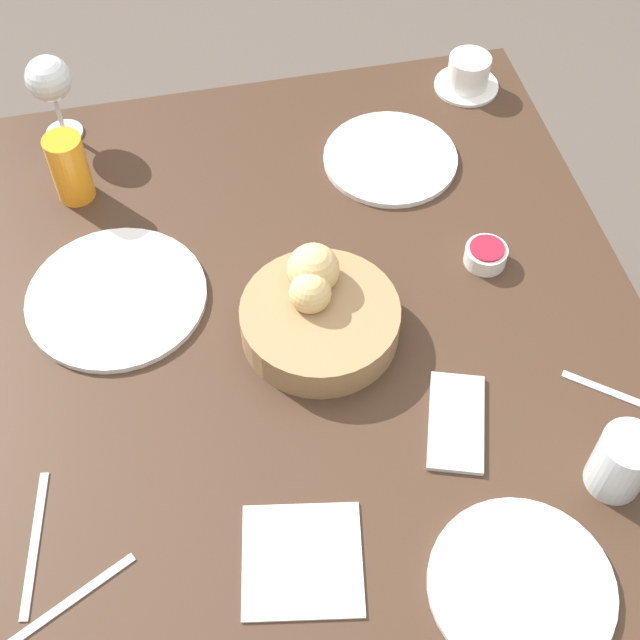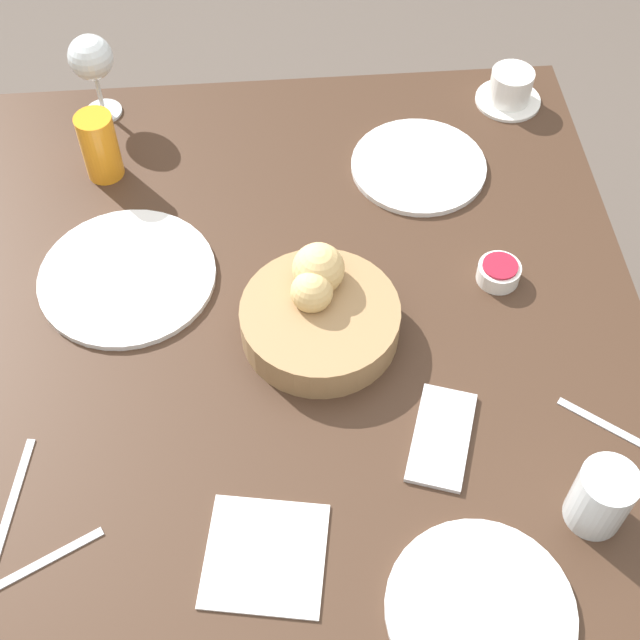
{
  "view_description": "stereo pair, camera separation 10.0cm",
  "coord_description": "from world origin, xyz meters",
  "px_view_note": "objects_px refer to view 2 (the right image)",
  "views": [
    {
      "loc": [
        -0.7,
        0.12,
        1.76
      ],
      "look_at": [
        0.04,
        -0.04,
        0.74
      ],
      "focal_mm": 50.0,
      "sensor_mm": 36.0,
      "label": 1
    },
    {
      "loc": [
        -0.72,
        0.02,
        1.76
      ],
      "look_at": [
        0.04,
        -0.04,
        0.74
      ],
      "focal_mm": 50.0,
      "sensor_mm": 36.0,
      "label": 2
    }
  ],
  "objects_px": {
    "spoon_coffee": "(608,426)",
    "cell_phone": "(442,437)",
    "jam_bowl_berry": "(499,272)",
    "wine_glass": "(91,60)",
    "water_tumbler": "(601,497)",
    "coffee_cup": "(510,89)",
    "plate_near_right": "(419,166)",
    "napkin": "(265,555)",
    "plate_near_left": "(480,610)",
    "juice_glass": "(100,146)",
    "knife_silver": "(11,506)",
    "plate_far_center": "(127,276)",
    "fork_silver": "(29,570)",
    "bread_basket": "(319,313)"
  },
  "relations": [
    {
      "from": "water_tumbler",
      "to": "coffee_cup",
      "type": "relative_size",
      "value": 0.85
    },
    {
      "from": "bread_basket",
      "to": "wine_glass",
      "type": "xyz_separation_m",
      "value": [
        0.5,
        0.34,
        0.08
      ]
    },
    {
      "from": "spoon_coffee",
      "to": "napkin",
      "type": "distance_m",
      "value": 0.49
    },
    {
      "from": "plate_near_right",
      "to": "napkin",
      "type": "height_order",
      "value": "plate_near_right"
    },
    {
      "from": "plate_far_center",
      "to": "spoon_coffee",
      "type": "distance_m",
      "value": 0.73
    },
    {
      "from": "plate_far_center",
      "to": "napkin",
      "type": "height_order",
      "value": "plate_far_center"
    },
    {
      "from": "plate_near_right",
      "to": "juice_glass",
      "type": "bearing_deg",
      "value": 86.57
    },
    {
      "from": "plate_far_center",
      "to": "water_tumbler",
      "type": "bearing_deg",
      "value": -125.82
    },
    {
      "from": "coffee_cup",
      "to": "fork_silver",
      "type": "height_order",
      "value": "coffee_cup"
    },
    {
      "from": "plate_near_right",
      "to": "juice_glass",
      "type": "relative_size",
      "value": 1.91
    },
    {
      "from": "coffee_cup",
      "to": "plate_near_right",
      "type": "bearing_deg",
      "value": 130.25
    },
    {
      "from": "plate_near_left",
      "to": "plate_far_center",
      "type": "relative_size",
      "value": 0.84
    },
    {
      "from": "plate_far_center",
      "to": "bread_basket",
      "type": "bearing_deg",
      "value": -112.35
    },
    {
      "from": "juice_glass",
      "to": "wine_glass",
      "type": "height_order",
      "value": "wine_glass"
    },
    {
      "from": "fork_silver",
      "to": "napkin",
      "type": "bearing_deg",
      "value": -91.1
    },
    {
      "from": "plate_near_right",
      "to": "wine_glass",
      "type": "relative_size",
      "value": 1.45
    },
    {
      "from": "napkin",
      "to": "coffee_cup",
      "type": "bearing_deg",
      "value": -30.08
    },
    {
      "from": "plate_near_right",
      "to": "plate_near_left",
      "type": "bearing_deg",
      "value": 177.17
    },
    {
      "from": "knife_silver",
      "to": "napkin",
      "type": "xyz_separation_m",
      "value": [
        -0.09,
        -0.32,
        0.0
      ]
    },
    {
      "from": "bread_basket",
      "to": "spoon_coffee",
      "type": "xyz_separation_m",
      "value": [
        -0.2,
        -0.37,
        -0.04
      ]
    },
    {
      "from": "plate_near_right",
      "to": "jam_bowl_berry",
      "type": "relative_size",
      "value": 3.48
    },
    {
      "from": "spoon_coffee",
      "to": "cell_phone",
      "type": "height_order",
      "value": "cell_phone"
    },
    {
      "from": "coffee_cup",
      "to": "knife_silver",
      "type": "relative_size",
      "value": 0.61
    },
    {
      "from": "plate_near_left",
      "to": "juice_glass",
      "type": "height_order",
      "value": "juice_glass"
    },
    {
      "from": "plate_near_left",
      "to": "spoon_coffee",
      "type": "height_order",
      "value": "plate_near_left"
    },
    {
      "from": "coffee_cup",
      "to": "napkin",
      "type": "relative_size",
      "value": 0.68
    },
    {
      "from": "plate_near_left",
      "to": "water_tumbler",
      "type": "xyz_separation_m",
      "value": [
        0.11,
        -0.16,
        0.04
      ]
    },
    {
      "from": "fork_silver",
      "to": "coffee_cup",
      "type": "bearing_deg",
      "value": -43.18
    },
    {
      "from": "wine_glass",
      "to": "knife_silver",
      "type": "distance_m",
      "value": 0.76
    },
    {
      "from": "coffee_cup",
      "to": "knife_silver",
      "type": "bearing_deg",
      "value": 132.42
    },
    {
      "from": "cell_phone",
      "to": "napkin",
      "type": "bearing_deg",
      "value": 120.89
    },
    {
      "from": "juice_glass",
      "to": "napkin",
      "type": "relative_size",
      "value": 0.7
    },
    {
      "from": "plate_far_center",
      "to": "wine_glass",
      "type": "xyz_separation_m",
      "value": [
        0.39,
        0.06,
        0.11
      ]
    },
    {
      "from": "plate_near_right",
      "to": "spoon_coffee",
      "type": "xyz_separation_m",
      "value": [
        -0.51,
        -0.18,
        -0.0
      ]
    },
    {
      "from": "knife_silver",
      "to": "spoon_coffee",
      "type": "xyz_separation_m",
      "value": [
        0.05,
        -0.79,
        0.0
      ]
    },
    {
      "from": "plate_far_center",
      "to": "coffee_cup",
      "type": "xyz_separation_m",
      "value": [
        0.36,
        -0.66,
        0.02
      ]
    },
    {
      "from": "water_tumbler",
      "to": "jam_bowl_berry",
      "type": "relative_size",
      "value": 1.52
    },
    {
      "from": "plate_near_left",
      "to": "coffee_cup",
      "type": "relative_size",
      "value": 1.95
    },
    {
      "from": "plate_near_left",
      "to": "wine_glass",
      "type": "xyz_separation_m",
      "value": [
        0.93,
        0.5,
        0.11
      ]
    },
    {
      "from": "coffee_cup",
      "to": "cell_phone",
      "type": "distance_m",
      "value": 0.71
    },
    {
      "from": "wine_glass",
      "to": "coffee_cup",
      "type": "distance_m",
      "value": 0.73
    },
    {
      "from": "water_tumbler",
      "to": "knife_silver",
      "type": "xyz_separation_m",
      "value": [
        0.07,
        0.73,
        -0.05
      ]
    },
    {
      "from": "water_tumbler",
      "to": "fork_silver",
      "type": "relative_size",
      "value": 0.56
    },
    {
      "from": "bread_basket",
      "to": "napkin",
      "type": "relative_size",
      "value": 1.34
    },
    {
      "from": "jam_bowl_berry",
      "to": "wine_glass",
      "type": "bearing_deg",
      "value": 55.13
    },
    {
      "from": "plate_near_left",
      "to": "wine_glass",
      "type": "height_order",
      "value": "wine_glass"
    },
    {
      "from": "plate_near_right",
      "to": "cell_phone",
      "type": "distance_m",
      "value": 0.52
    },
    {
      "from": "fork_silver",
      "to": "spoon_coffee",
      "type": "xyz_separation_m",
      "value": [
        0.14,
        -0.76,
        0.0
      ]
    },
    {
      "from": "juice_glass",
      "to": "napkin",
      "type": "height_order",
      "value": "juice_glass"
    },
    {
      "from": "jam_bowl_berry",
      "to": "juice_glass",
      "type": "bearing_deg",
      "value": 65.31
    }
  ]
}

